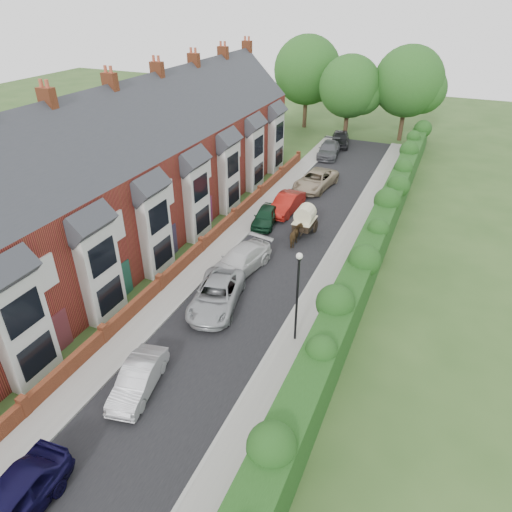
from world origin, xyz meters
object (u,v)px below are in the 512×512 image
Objects in this scene: lamppost at (298,287)px; car_black at (340,139)px; car_navy at (8,507)px; car_beige at (316,180)px; car_grey at (329,150)px; horse_cart at (305,218)px; car_silver_b at (216,295)px; car_silver_a at (138,379)px; car_red at (286,204)px; horse at (296,236)px; car_green at (266,216)px; car_white at (240,261)px.

lamppost is 1.11× the size of car_black.
car_navy is 32.37m from car_beige.
horse_cart is at bearing -87.46° from car_grey.
car_silver_b is at bearing 82.83° from car_navy.
car_silver_b is 10.39m from horse_cart.
car_black is (-0.97, 38.97, 0.15)m from car_silver_a.
car_red is 2.66× the size of horse.
car_red is at bearing 66.85° from car_green.
car_red reaches higher than car_silver_a.
car_grey is at bearing 102.67° from car_white.
car_black reaches higher than car_white.
horse_cart reaches higher than car_silver_a.
car_navy reaches higher than car_green.
horse is at bearing -72.50° from car_beige.
car_grey is at bearing -87.18° from horse.
car_red is at bearing -94.92° from car_grey.
lamppost is 1.65× the size of horse_cart.
car_green is (-6.40, 11.57, -2.63)m from lamppost.
car_green is at bearing -91.54° from car_beige.
car_silver_b is 18.93m from car_beige.
lamppost is 29.81m from car_grey.
horse is at bearing 75.00° from car_white.
car_silver_b is 8.59m from horse.
horse_cart reaches higher than car_green.
car_green is 1.24× the size of horse_cart.
car_navy is 6.55m from car_silver_a.
car_navy is 0.90× the size of car_silver_b.
car_white is at bearing 137.78° from lamppost.
horse is (2.49, -4.79, -0.03)m from car_red.
car_navy reaches higher than car_black.
car_white reaches higher than car_grey.
car_beige is at bearing -86.50° from horse.
car_beige is (0.65, 5.73, 0.02)m from car_red.
lamppost is 11.85m from horse_cart.
car_black reaches higher than car_green.
car_grey is at bearing 102.45° from lamppost.
car_green is at bearing 173.80° from horse_cart.
lamppost is at bearing -85.17° from car_grey.
car_beige reaches higher than car_silver_b.
car_grey is 1.60× the size of horse_cart.
car_grey is 18.07m from horse_cart.
car_white reaches higher than car_green.
car_silver_a is 0.77× the size of car_white.
car_navy is 1.01× the size of car_black.
lamppost is 0.99× the size of car_silver_b.
car_navy is 1.20× the size of car_silver_a.
car_beige is at bearing -89.18° from car_grey.
car_white is (-5.36, 4.86, -2.55)m from lamppost.
car_grey is at bearing 80.28° from car_silver_a.
lamppost reaches higher than car_grey.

